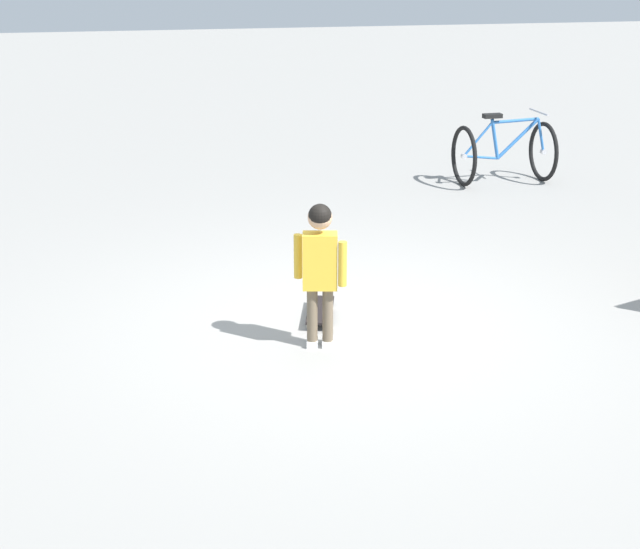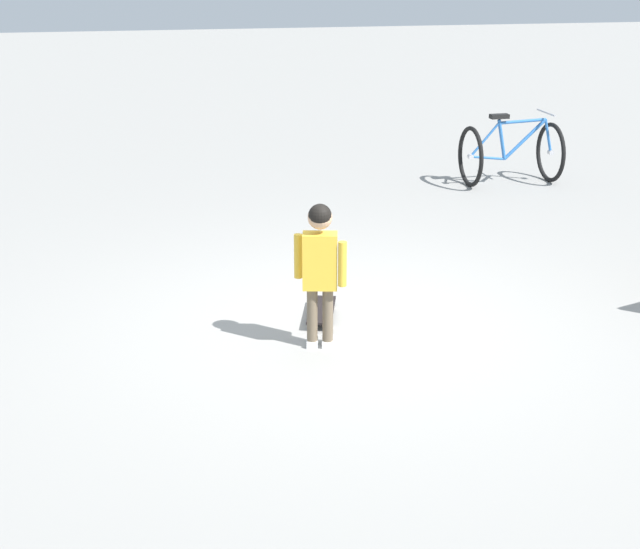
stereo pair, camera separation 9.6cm
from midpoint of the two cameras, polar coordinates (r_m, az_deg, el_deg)
ground_plane at (r=7.01m, az=1.48°, el=-3.07°), size 50.00×50.00×0.00m
child_person at (r=6.38m, az=-0.43°, el=0.90°), size 0.33×0.28×1.06m
skateboard at (r=7.10m, az=-0.37°, el=-2.25°), size 0.33×0.59×0.07m
bicycle_mid at (r=11.24m, az=11.06°, el=7.45°), size 1.10×0.75×0.85m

